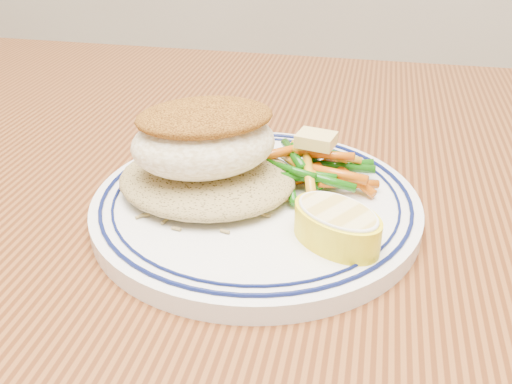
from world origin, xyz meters
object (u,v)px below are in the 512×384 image
Objects in this scene: plate at (256,204)px; rice_pilaf at (207,175)px; fish_fillet at (204,137)px; vegetable_pile at (315,168)px; lemon_wedge at (337,224)px; dining_table at (304,322)px.

rice_pilaf is (-0.04, 0.00, 0.02)m from plate.
rice_pilaf is 0.04m from fish_fillet.
fish_fillet is 0.09m from vegetable_pile.
vegetable_pile is at bearing 106.94° from lemon_wedge.
rice_pilaf is 1.64× the size of lemon_wedge.
rice_pilaf is at bearing 171.15° from dining_table.
plate is at bearing -5.60° from rice_pilaf.
lemon_wedge is (0.02, -0.08, 0.00)m from vegetable_pile.
fish_fillet is (-0.04, -0.00, 0.05)m from plate.
fish_fillet is at bearing 156.12° from lemon_wedge.
dining_table is at bearing 120.12° from lemon_wedge.
vegetable_pile is at bearing 39.61° from plate.
rice_pilaf reaches higher than dining_table.
dining_table is 0.18m from fish_fillet.
dining_table is at bearing -5.54° from fish_fillet.
vegetable_pile is at bearing 23.47° from fish_fillet.
rice_pilaf reaches higher than plate.
fish_fillet is at bearing 174.46° from dining_table.
rice_pilaf is (-0.08, 0.01, 0.13)m from dining_table.
plate is 0.07m from fish_fillet.
rice_pilaf is 0.12m from lemon_wedge.
lemon_wedge reaches higher than dining_table.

